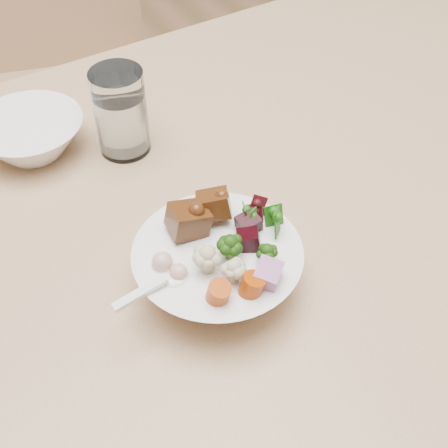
{
  "coord_description": "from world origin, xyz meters",
  "views": [
    {
      "loc": [
        -0.31,
        -0.64,
        1.28
      ],
      "look_at": [
        -0.08,
        -0.23,
        0.78
      ],
      "focal_mm": 50.0,
      "sensor_mm": 36.0,
      "label": 1
    }
  ],
  "objects_px": {
    "chair_far": "(51,76)",
    "water_glass": "(121,115)",
    "dining_table": "(291,216)",
    "food_bowl": "(218,264)",
    "side_bowl": "(31,136)"
  },
  "relations": [
    {
      "from": "chair_far",
      "to": "side_bowl",
      "type": "xyz_separation_m",
      "value": [
        -0.14,
        -0.46,
        0.21
      ]
    },
    {
      "from": "dining_table",
      "to": "water_glass",
      "type": "height_order",
      "value": "water_glass"
    },
    {
      "from": "chair_far",
      "to": "water_glass",
      "type": "distance_m",
      "value": 0.57
    },
    {
      "from": "side_bowl",
      "to": "dining_table",
      "type": "bearing_deg",
      "value": -38.57
    },
    {
      "from": "chair_far",
      "to": "side_bowl",
      "type": "distance_m",
      "value": 0.53
    },
    {
      "from": "chair_far",
      "to": "water_glass",
      "type": "relative_size",
      "value": 7.79
    },
    {
      "from": "dining_table",
      "to": "side_bowl",
      "type": "relative_size",
      "value": 10.36
    },
    {
      "from": "water_glass",
      "to": "side_bowl",
      "type": "bearing_deg",
      "value": 153.24
    },
    {
      "from": "dining_table",
      "to": "chair_far",
      "type": "distance_m",
      "value": 0.72
    },
    {
      "from": "water_glass",
      "to": "side_bowl",
      "type": "height_order",
      "value": "water_glass"
    },
    {
      "from": "water_glass",
      "to": "side_bowl",
      "type": "distance_m",
      "value": 0.13
    },
    {
      "from": "side_bowl",
      "to": "water_glass",
      "type": "bearing_deg",
      "value": -26.76
    },
    {
      "from": "dining_table",
      "to": "food_bowl",
      "type": "distance_m",
      "value": 0.23
    },
    {
      "from": "food_bowl",
      "to": "water_glass",
      "type": "height_order",
      "value": "water_glass"
    },
    {
      "from": "dining_table",
      "to": "food_bowl",
      "type": "height_order",
      "value": "food_bowl"
    }
  ]
}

